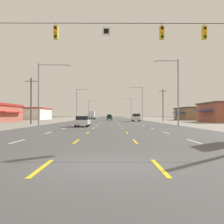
# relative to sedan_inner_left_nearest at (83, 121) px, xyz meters

# --- Properties ---
(ground_plane) EXTENTS (572.00, 572.00, 0.00)m
(ground_plane) POSITION_rel_sedan_inner_left_nearest_xyz_m (3.57, 39.23, -0.76)
(ground_plane) COLOR #4C4C4F
(lot_apron_left) EXTENTS (28.00, 440.00, 0.01)m
(lot_apron_left) POSITION_rel_sedan_inner_left_nearest_xyz_m (-21.18, 39.23, -0.75)
(lot_apron_left) COLOR gray
(lot_apron_left) RESTS_ON ground
(lot_apron_right) EXTENTS (28.00, 440.00, 0.01)m
(lot_apron_right) POSITION_rel_sedan_inner_left_nearest_xyz_m (28.32, 39.23, -0.75)
(lot_apron_right) COLOR gray
(lot_apron_right) RESTS_ON ground
(lane_markings) EXTENTS (10.64, 227.60, 0.01)m
(lane_markings) POSITION_rel_sedan_inner_left_nearest_xyz_m (3.57, 77.73, -0.75)
(lane_markings) COLOR white
(lane_markings) RESTS_ON ground
(signal_span_wire) EXTENTS (27.67, 0.53, 9.25)m
(signal_span_wire) POSITION_rel_sedan_inner_left_nearest_xyz_m (4.03, -16.97, 4.51)
(signal_span_wire) COLOR brown
(signal_span_wire) RESTS_ON ground
(sedan_inner_left_nearest) EXTENTS (1.80, 4.50, 1.46)m
(sedan_inner_left_nearest) POSITION_rel_sedan_inner_left_nearest_xyz_m (0.00, 0.00, 0.00)
(sedan_inner_left_nearest) COLOR white
(sedan_inner_left_nearest) RESTS_ON ground
(suv_far_right_near) EXTENTS (1.98, 4.90, 1.98)m
(suv_far_right_near) POSITION_rel_sedan_inner_left_nearest_xyz_m (10.58, 31.32, 0.27)
(suv_far_right_near) COLOR white
(suv_far_right_near) RESTS_ON ground
(sedan_center_turn_mid) EXTENTS (1.80, 4.50, 1.46)m
(sedan_center_turn_mid) POSITION_rel_sedan_inner_left_nearest_xyz_m (3.54, 45.43, 0.00)
(sedan_center_turn_mid) COLOR #235B2D
(sedan_center_turn_mid) RESTS_ON ground
(box_truck_far_left_midfar) EXTENTS (2.40, 7.20, 3.23)m
(box_truck_far_left_midfar) POSITION_rel_sedan_inner_left_nearest_xyz_m (-3.41, 62.85, 1.08)
(box_truck_far_left_midfar) COLOR navy
(box_truck_far_left_midfar) RESTS_ON ground
(sedan_far_left_far) EXTENTS (1.80, 4.50, 1.46)m
(sedan_far_left_far) POSITION_rel_sedan_inner_left_nearest_xyz_m (-3.55, 74.73, 0.00)
(sedan_far_left_far) COLOR #235B2D
(sedan_far_left_far) RESTS_ON ground
(suv_center_turn_farther) EXTENTS (1.98, 4.90, 1.98)m
(suv_center_turn_farther) POSITION_rel_sedan_inner_left_nearest_xyz_m (3.32, 79.67, 0.27)
(suv_center_turn_farther) COLOR #235B2D
(suv_center_turn_farther) RESTS_ON ground
(storefront_left_row_2) EXTENTS (11.49, 17.58, 4.32)m
(storefront_left_row_2) POSITION_rel_sedan_inner_left_nearest_xyz_m (-25.40, 58.62, 1.42)
(storefront_left_row_2) COLOR silver
(storefront_left_row_2) RESTS_ON ground
(storefront_right_row_2) EXTENTS (11.19, 17.68, 4.26)m
(storefront_right_row_2) POSITION_rel_sedan_inner_left_nearest_xyz_m (32.53, 51.46, 1.39)
(storefront_right_row_2) COLOR #8C6B4C
(storefront_right_row_2) RESTS_ON ground
(streetlight_left_row_0) EXTENTS (4.80, 0.26, 9.14)m
(streetlight_left_row_0) POSITION_rel_sedan_inner_left_nearest_xyz_m (-6.03, 1.72, 4.65)
(streetlight_left_row_0) COLOR gray
(streetlight_left_row_0) RESTS_ON ground
(streetlight_right_row_0) EXTENTS (3.68, 0.26, 9.76)m
(streetlight_right_row_0) POSITION_rel_sedan_inner_left_nearest_xyz_m (13.37, 1.72, 4.84)
(streetlight_right_row_0) COLOR gray
(streetlight_right_row_0) RESTS_ON ground
(streetlight_left_row_1) EXTENTS (3.90, 0.26, 9.80)m
(streetlight_left_row_1) POSITION_rel_sedan_inner_left_nearest_xyz_m (-6.21, 43.04, 4.89)
(streetlight_left_row_1) COLOR gray
(streetlight_left_row_1) RESTS_ON ground
(streetlight_right_row_1) EXTENTS (4.09, 0.26, 10.44)m
(streetlight_right_row_1) POSITION_rel_sedan_inner_left_nearest_xyz_m (13.33, 43.04, 5.24)
(streetlight_right_row_1) COLOR gray
(streetlight_right_row_1) RESTS_ON ground
(streetlight_left_row_2) EXTENTS (4.37, 0.26, 8.74)m
(streetlight_left_row_2) POSITION_rel_sedan_inner_left_nearest_xyz_m (-6.09, 84.36, 4.39)
(streetlight_left_row_2) COLOR gray
(streetlight_left_row_2) RESTS_ON ground
(streetlight_right_row_2) EXTENTS (4.19, 0.26, 9.70)m
(streetlight_right_row_2) POSITION_rel_sedan_inner_left_nearest_xyz_m (13.29, 84.36, 4.87)
(streetlight_right_row_2) COLOR gray
(streetlight_right_row_2) RESTS_ON ground
(utility_pole_left_row_0) EXTENTS (2.20, 0.26, 8.19)m
(utility_pole_left_row_0) POSITION_rel_sedan_inner_left_nearest_xyz_m (-10.15, 9.56, 3.53)
(utility_pole_left_row_0) COLOR brown
(utility_pole_left_row_0) RESTS_ON ground
(utility_pole_right_row_1) EXTENTS (2.20, 0.26, 8.78)m
(utility_pole_right_row_1) POSITION_rel_sedan_inner_left_nearest_xyz_m (18.29, 34.09, 3.83)
(utility_pole_right_row_1) COLOR brown
(utility_pole_right_row_1) RESTS_ON ground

